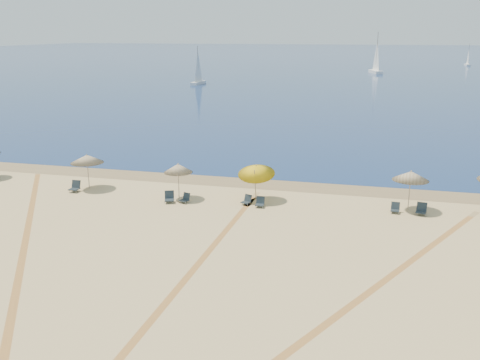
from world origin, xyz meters
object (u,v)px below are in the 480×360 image
object	(u,v)px
sailboat_0	(376,61)
chair_5	(247,200)
umbrella_4	(411,176)
chair_8	(421,209)
umbrella_1	(87,159)
chair_6	(260,202)
chair_2	(75,187)
sailboat_1	(198,73)
sailboat_2	(468,59)
umbrella_2	(178,168)
chair_7	(395,208)
umbrella_3	(256,170)
chair_4	(185,198)
chair_3	(169,197)

from	to	relation	value
sailboat_0	chair_5	bearing A→B (deg)	-111.12
umbrella_4	chair_8	size ratio (longest dim) A/B	3.21
umbrella_1	chair_6	xyz separation A→B (m)	(12.27, -1.13, -1.79)
umbrella_4	chair_2	xyz separation A→B (m)	(-21.61, -1.41, -1.80)
sailboat_1	sailboat_2	xyz separation A→B (m)	(63.02, 76.66, -0.29)
umbrella_2	sailboat_0	bearing A→B (deg)	83.40
chair_7	sailboat_0	xyz separation A→B (m)	(-0.70, 110.12, 2.81)
umbrella_3	chair_7	xyz separation A→B (m)	(8.57, -0.38, -1.72)
chair_4	chair_5	xyz separation A→B (m)	(3.86, 0.55, -0.00)
chair_5	chair_6	bearing A→B (deg)	8.25
chair_8	chair_5	bearing A→B (deg)	-166.42
chair_5	sailboat_1	size ratio (longest dim) A/B	0.10
sailboat_1	umbrella_1	bearing A→B (deg)	-72.30
umbrella_2	sailboat_1	distance (m)	75.52
chair_4	chair_8	world-z (taller)	chair_8
chair_7	chair_8	size ratio (longest dim) A/B	0.82
chair_5	umbrella_2	bearing A→B (deg)	-159.22
umbrella_3	chair_5	xyz separation A→B (m)	(-0.38, -1.00, -1.72)
chair_3	chair_5	world-z (taller)	chair_3
umbrella_3	sailboat_2	distance (m)	152.29
chair_2	chair_6	size ratio (longest dim) A/B	1.17
umbrella_3	sailboat_2	size ratio (longest dim) A/B	0.39
umbrella_2	umbrella_4	bearing A→B (deg)	4.64
chair_4	chair_8	xyz separation A→B (m)	(14.29, 1.18, 0.04)
umbrella_1	sailboat_1	xyz separation A→B (m)	(-15.43, 71.47, 0.23)
chair_3	sailboat_1	distance (m)	76.34
umbrella_1	sailboat_1	distance (m)	73.11
chair_6	sailboat_1	bearing A→B (deg)	109.24
chair_2	sailboat_0	world-z (taller)	sailboat_0
umbrella_3	chair_8	world-z (taller)	umbrella_3
umbrella_2	chair_6	xyz separation A→B (m)	(5.45, -0.43, -1.73)
chair_5	sailboat_0	world-z (taller)	sailboat_0
chair_5	sailboat_1	distance (m)	77.19
chair_2	chair_8	bearing A→B (deg)	1.48
umbrella_1	chair_2	size ratio (longest dim) A/B	3.27
chair_3	chair_2	bearing A→B (deg)	154.52
chair_6	sailboat_0	world-z (taller)	sailboat_0
chair_4	chair_7	xyz separation A→B (m)	(12.81, 1.17, 0.00)
chair_4	sailboat_0	size ratio (longest dim) A/B	0.07
umbrella_4	chair_3	xyz separation A→B (m)	(-14.58, -2.08, -1.81)
umbrella_1	umbrella_2	xyz separation A→B (m)	(6.82, -0.70, -0.06)
chair_2	chair_5	xyz separation A→B (m)	(11.88, 0.06, -0.06)
sailboat_0	sailboat_1	size ratio (longest dim) A/B	1.34
chair_2	sailboat_1	world-z (taller)	sailboat_1
chair_2	sailboat_2	distance (m)	156.65
sailboat_0	chair_2	bearing A→B (deg)	-117.16
chair_3	chair_7	bearing A→B (deg)	-14.45
chair_6	chair_8	xyz separation A→B (m)	(9.53, 0.87, 0.03)
sailboat_0	sailboat_2	world-z (taller)	sailboat_0
chair_4	chair_6	xyz separation A→B (m)	(4.76, 0.31, 0.01)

